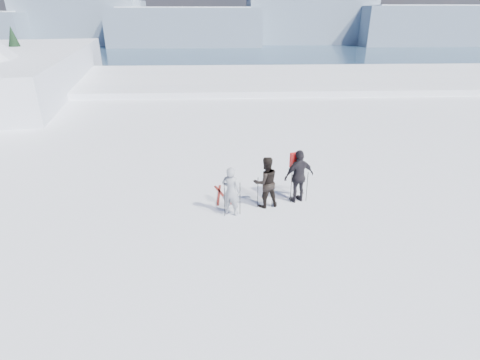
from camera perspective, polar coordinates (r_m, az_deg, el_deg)
The scene contains 8 objects.
lake_basin at distance 40.15m, azimuth 1.28°, elevation 5.68°, with size 820.00×820.00×71.62m.
far_mountain_range at distance 464.01m, azimuth 1.36°, elevation 22.87°, with size 770.00×110.00×53.00m.
skier_grey at distance 12.68m, azimuth -1.40°, elevation -1.72°, with size 0.64×0.42×1.76m, color #8F939D.
skier_dark at distance 13.21m, azimuth 3.94°, elevation -0.33°, with size 0.92×0.72×1.89m, color black.
skier_pack at distance 13.68m, azimuth 8.97°, elevation 0.56°, with size 1.17×0.49×2.00m, color black.
backpack at distance 13.42m, azimuth 8.77°, elevation 5.93°, with size 0.43×0.24×0.55m, color red.
ski_poles at distance 13.22m, azimuth 3.91°, elevation -1.99°, with size 3.05×1.00×1.26m.
skis_loose at distance 14.37m, azimuth -2.95°, elevation -2.27°, with size 0.69×1.70×0.03m.
Camera 1 is at (-2.70, -7.89, 6.49)m, focal length 28.00 mm.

